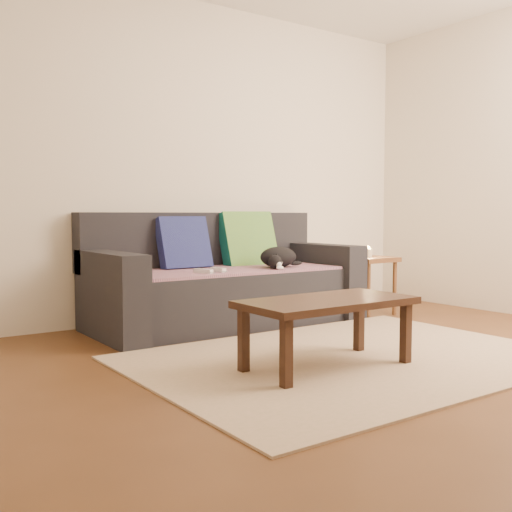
# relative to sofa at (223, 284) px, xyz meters

# --- Properties ---
(ground) EXTENTS (4.50, 4.50, 0.00)m
(ground) POSITION_rel_sofa_xyz_m (0.00, -1.57, -0.31)
(ground) COLOR brown
(ground) RESTS_ON ground
(back_wall) EXTENTS (4.50, 0.04, 2.60)m
(back_wall) POSITION_rel_sofa_xyz_m (0.00, 0.43, 0.99)
(back_wall) COLOR beige
(back_wall) RESTS_ON ground
(sofa) EXTENTS (2.10, 0.94, 0.87)m
(sofa) POSITION_rel_sofa_xyz_m (0.00, 0.00, 0.00)
(sofa) COLOR #232328
(sofa) RESTS_ON ground
(throw_blanket) EXTENTS (1.66, 0.74, 0.02)m
(throw_blanket) POSITION_rel_sofa_xyz_m (0.00, -0.09, 0.12)
(throw_blanket) COLOR #432648
(throw_blanket) RESTS_ON sofa
(cushion_navy) EXTENTS (0.41, 0.22, 0.42)m
(cushion_navy) POSITION_rel_sofa_xyz_m (-0.26, 0.17, 0.32)
(cushion_navy) COLOR #151457
(cushion_navy) RESTS_ON throw_blanket
(cushion_green) EXTENTS (0.48, 0.26, 0.50)m
(cushion_green) POSITION_rel_sofa_xyz_m (0.35, 0.17, 0.32)
(cushion_green) COLOR #0D5749
(cushion_green) RESTS_ON throw_blanket
(cat) EXTENTS (0.38, 0.32, 0.16)m
(cat) POSITION_rel_sofa_xyz_m (0.36, -0.24, 0.21)
(cat) COLOR black
(cat) RESTS_ON throw_blanket
(wii_remote_a) EXTENTS (0.09, 0.15, 0.03)m
(wii_remote_a) POSITION_rel_sofa_xyz_m (-0.35, -0.30, 0.15)
(wii_remote_a) COLOR white
(wii_remote_a) RESTS_ON throw_blanket
(wii_remote_b) EXTENTS (0.05, 0.15, 0.03)m
(wii_remote_b) POSITION_rel_sofa_xyz_m (-0.21, -0.27, 0.15)
(wii_remote_b) COLOR white
(wii_remote_b) RESTS_ON throw_blanket
(side_table) EXTENTS (0.39, 0.39, 0.49)m
(side_table) POSITION_rel_sofa_xyz_m (1.26, -0.33, 0.10)
(side_table) COLOR brown
(side_table) RESTS_ON ground
(candle) EXTENTS (0.06, 0.06, 0.09)m
(candle) POSITION_rel_sofa_xyz_m (1.26, -0.33, 0.22)
(candle) COLOR beige
(candle) RESTS_ON side_table
(rug) EXTENTS (2.50, 1.80, 0.01)m
(rug) POSITION_rel_sofa_xyz_m (0.00, -1.42, -0.30)
(rug) COLOR tan
(rug) RESTS_ON ground
(coffee_table) EXTENTS (0.98, 0.49, 0.39)m
(coffee_table) POSITION_rel_sofa_xyz_m (-0.27, -1.50, 0.03)
(coffee_table) COLOR black
(coffee_table) RESTS_ON rug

